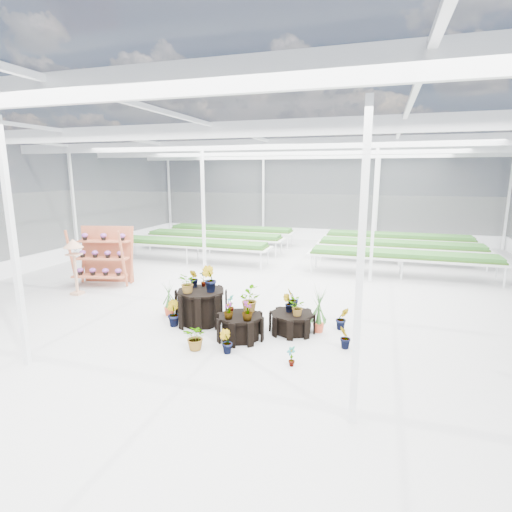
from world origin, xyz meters
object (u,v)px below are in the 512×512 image
(plinth_low, at_px, (292,322))
(bird_table, at_px, (75,267))
(plinth_tall, at_px, (201,307))
(shelf_rack, at_px, (102,256))
(plinth_mid, at_px, (240,327))

(plinth_low, distance_m, bird_table, 6.79)
(plinth_tall, bearing_deg, shelf_rack, 154.44)
(plinth_low, xyz_separation_m, shelf_rack, (-6.64, 2.02, 0.71))
(plinth_tall, height_order, bird_table, bird_table)
(plinth_mid, xyz_separation_m, shelf_rack, (-5.64, 2.72, 0.67))
(plinth_mid, distance_m, shelf_rack, 6.30)
(plinth_tall, distance_m, bird_table, 4.63)
(plinth_low, bearing_deg, plinth_tall, -177.40)
(shelf_rack, height_order, bird_table, shelf_rack)
(plinth_tall, relative_size, plinth_low, 1.19)
(plinth_mid, relative_size, bird_table, 0.60)
(bird_table, bearing_deg, plinth_low, -21.07)
(plinth_tall, bearing_deg, bird_table, 167.64)
(plinth_mid, height_order, plinth_low, plinth_mid)
(shelf_rack, distance_m, bird_table, 1.14)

